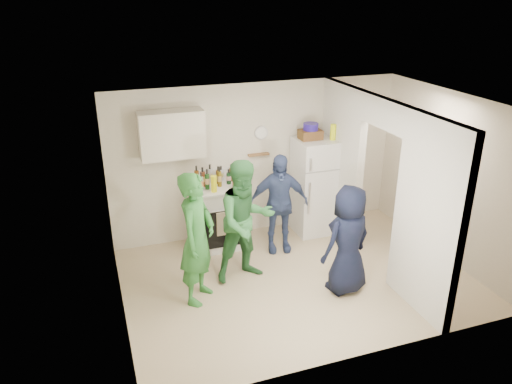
{
  "coord_description": "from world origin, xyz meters",
  "views": [
    {
      "loc": [
        -2.56,
        -5.56,
        3.86
      ],
      "look_at": [
        -0.48,
        0.4,
        1.25
      ],
      "focal_mm": 35.0,
      "sensor_mm": 36.0,
      "label": 1
    }
  ],
  "objects_px": {
    "person_green_center": "(246,222)",
    "person_denim": "(278,203)",
    "fridge": "(315,186)",
    "blue_bowl": "(311,127)",
    "stove": "(219,215)",
    "yellow_cup_stack_top": "(333,132)",
    "wicker_basket": "(310,135)",
    "person_green_left": "(197,239)",
    "person_navy": "(348,240)",
    "person_nook": "(418,198)"
  },
  "relations": [
    {
      "from": "fridge",
      "to": "yellow_cup_stack_top",
      "type": "xyz_separation_m",
      "value": [
        0.22,
        -0.1,
        0.93
      ]
    },
    {
      "from": "person_green_center",
      "to": "blue_bowl",
      "type": "bearing_deg",
      "value": 30.05
    },
    {
      "from": "person_green_left",
      "to": "person_navy",
      "type": "height_order",
      "value": "person_green_left"
    },
    {
      "from": "blue_bowl",
      "to": "person_green_left",
      "type": "distance_m",
      "value": 2.75
    },
    {
      "from": "blue_bowl",
      "to": "person_green_center",
      "type": "relative_size",
      "value": 0.14
    },
    {
      "from": "fridge",
      "to": "blue_bowl",
      "type": "xyz_separation_m",
      "value": [
        -0.1,
        0.05,
        1.01
      ]
    },
    {
      "from": "person_navy",
      "to": "person_nook",
      "type": "xyz_separation_m",
      "value": [
        1.59,
        0.7,
        0.1
      ]
    },
    {
      "from": "wicker_basket",
      "to": "person_denim",
      "type": "xyz_separation_m",
      "value": [
        -0.72,
        -0.48,
        -0.89
      ]
    },
    {
      "from": "stove",
      "to": "blue_bowl",
      "type": "distance_m",
      "value": 2.02
    },
    {
      "from": "person_green_center",
      "to": "person_denim",
      "type": "height_order",
      "value": "person_green_center"
    },
    {
      "from": "stove",
      "to": "person_green_left",
      "type": "xyz_separation_m",
      "value": [
        -0.65,
        -1.36,
        0.38
      ]
    },
    {
      "from": "wicker_basket",
      "to": "person_denim",
      "type": "bearing_deg",
      "value": -146.48
    },
    {
      "from": "stove",
      "to": "person_green_center",
      "type": "height_order",
      "value": "person_green_center"
    },
    {
      "from": "person_navy",
      "to": "wicker_basket",
      "type": "bearing_deg",
      "value": -112.99
    },
    {
      "from": "person_green_center",
      "to": "person_navy",
      "type": "xyz_separation_m",
      "value": [
        1.18,
        -0.75,
        -0.12
      ]
    },
    {
      "from": "fridge",
      "to": "person_green_left",
      "type": "height_order",
      "value": "person_green_left"
    },
    {
      "from": "stove",
      "to": "person_green_center",
      "type": "relative_size",
      "value": 0.58
    },
    {
      "from": "wicker_basket",
      "to": "person_green_center",
      "type": "distance_m",
      "value": 1.98
    },
    {
      "from": "wicker_basket",
      "to": "person_navy",
      "type": "relative_size",
      "value": 0.23
    },
    {
      "from": "person_green_center",
      "to": "person_navy",
      "type": "bearing_deg",
      "value": -39.42
    },
    {
      "from": "wicker_basket",
      "to": "blue_bowl",
      "type": "bearing_deg",
      "value": 0.0
    },
    {
      "from": "fridge",
      "to": "blue_bowl",
      "type": "bearing_deg",
      "value": 153.43
    },
    {
      "from": "blue_bowl",
      "to": "wicker_basket",
      "type": "bearing_deg",
      "value": 0.0
    },
    {
      "from": "person_denim",
      "to": "person_navy",
      "type": "xyz_separation_m",
      "value": [
        0.45,
        -1.36,
        -0.03
      ]
    },
    {
      "from": "stove",
      "to": "yellow_cup_stack_top",
      "type": "xyz_separation_m",
      "value": [
        1.86,
        -0.13,
        1.22
      ]
    },
    {
      "from": "stove",
      "to": "yellow_cup_stack_top",
      "type": "bearing_deg",
      "value": -3.99
    },
    {
      "from": "person_green_center",
      "to": "person_nook",
      "type": "distance_m",
      "value": 2.77
    },
    {
      "from": "fridge",
      "to": "person_nook",
      "type": "relative_size",
      "value": 0.93
    },
    {
      "from": "wicker_basket",
      "to": "person_green_center",
      "type": "bearing_deg",
      "value": -142.96
    },
    {
      "from": "yellow_cup_stack_top",
      "to": "person_green_center",
      "type": "xyz_separation_m",
      "value": [
        -1.77,
        -0.94,
        -0.85
      ]
    },
    {
      "from": "blue_bowl",
      "to": "person_green_left",
      "type": "xyz_separation_m",
      "value": [
        -2.19,
        -1.38,
        -0.92
      ]
    },
    {
      "from": "stove",
      "to": "person_denim",
      "type": "relative_size",
      "value": 0.65
    },
    {
      "from": "wicker_basket",
      "to": "person_navy",
      "type": "height_order",
      "value": "wicker_basket"
    },
    {
      "from": "person_green_left",
      "to": "person_navy",
      "type": "relative_size",
      "value": 1.17
    },
    {
      "from": "wicker_basket",
      "to": "blue_bowl",
      "type": "distance_m",
      "value": 0.13
    },
    {
      "from": "person_nook",
      "to": "yellow_cup_stack_top",
      "type": "bearing_deg",
      "value": -104.73
    },
    {
      "from": "person_navy",
      "to": "person_denim",
      "type": "bearing_deg",
      "value": -86.4
    },
    {
      "from": "person_nook",
      "to": "fridge",
      "type": "bearing_deg",
      "value": -101.8
    },
    {
      "from": "person_navy",
      "to": "stove",
      "type": "bearing_deg",
      "value": -69.68
    },
    {
      "from": "stove",
      "to": "wicker_basket",
      "type": "height_order",
      "value": "wicker_basket"
    },
    {
      "from": "person_navy",
      "to": "fridge",
      "type": "bearing_deg",
      "value": -116.32
    },
    {
      "from": "person_navy",
      "to": "person_nook",
      "type": "bearing_deg",
      "value": -170.93
    },
    {
      "from": "person_navy",
      "to": "person_green_center",
      "type": "bearing_deg",
      "value": -47.12
    },
    {
      "from": "person_green_left",
      "to": "yellow_cup_stack_top",
      "type": "bearing_deg",
      "value": -27.53
    },
    {
      "from": "blue_bowl",
      "to": "person_nook",
      "type": "relative_size",
      "value": 0.14
    },
    {
      "from": "fridge",
      "to": "person_denim",
      "type": "bearing_deg",
      "value": -152.5
    },
    {
      "from": "fridge",
      "to": "blue_bowl",
      "type": "height_order",
      "value": "blue_bowl"
    },
    {
      "from": "wicker_basket",
      "to": "person_green_left",
      "type": "relative_size",
      "value": 0.2
    },
    {
      "from": "person_denim",
      "to": "wicker_basket",
      "type": "bearing_deg",
      "value": 44.54
    },
    {
      "from": "person_green_center",
      "to": "person_nook",
      "type": "xyz_separation_m",
      "value": [
        2.77,
        -0.05,
        -0.01
      ]
    }
  ]
}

